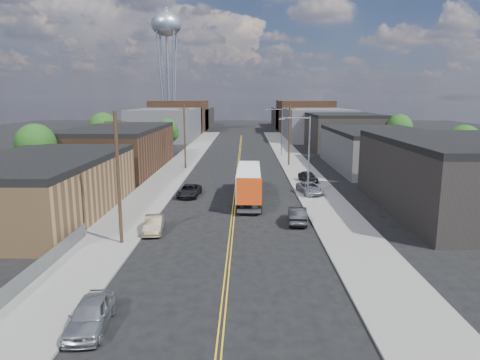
{
  "coord_description": "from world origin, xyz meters",
  "views": [
    {
      "loc": [
        1.14,
        -20.74,
        10.92
      ],
      "look_at": [
        0.6,
        22.88,
        2.5
      ],
      "focal_mm": 32.0,
      "sensor_mm": 36.0,
      "label": 1
    }
  ],
  "objects_px": {
    "car_left_b": "(154,224)",
    "car_right_oncoming": "(297,215)",
    "semi_truck": "(249,181)",
    "water_tower": "(167,29)",
    "car_left_c": "(189,191)",
    "car_right_lot_a": "(310,188)",
    "car_right_lot_c": "(308,177)",
    "car_left_a": "(91,314)"
  },
  "relations": [
    {
      "from": "water_tower",
      "to": "car_right_lot_a",
      "type": "distance_m",
      "value": 93.38
    },
    {
      "from": "water_tower",
      "to": "car_right_lot_c",
      "type": "bearing_deg",
      "value": -67.6
    },
    {
      "from": "car_left_c",
      "to": "car_right_lot_c",
      "type": "relative_size",
      "value": 1.18
    },
    {
      "from": "semi_truck",
      "to": "water_tower",
      "type": "bearing_deg",
      "value": 106.38
    },
    {
      "from": "car_right_lot_a",
      "to": "semi_truck",
      "type": "bearing_deg",
      "value": -172.84
    },
    {
      "from": "water_tower",
      "to": "car_left_c",
      "type": "relative_size",
      "value": 7.76
    },
    {
      "from": "car_left_b",
      "to": "car_right_oncoming",
      "type": "bearing_deg",
      "value": 6.29
    },
    {
      "from": "car_left_a",
      "to": "car_right_lot_a",
      "type": "distance_m",
      "value": 32.49
    },
    {
      "from": "car_left_c",
      "to": "car_left_b",
      "type": "bearing_deg",
      "value": -90.99
    },
    {
      "from": "car_left_b",
      "to": "water_tower",
      "type": "bearing_deg",
      "value": 92.38
    },
    {
      "from": "car_right_lot_a",
      "to": "car_right_lot_c",
      "type": "relative_size",
      "value": 1.15
    },
    {
      "from": "car_left_a",
      "to": "car_right_oncoming",
      "type": "height_order",
      "value": "same"
    },
    {
      "from": "water_tower",
      "to": "car_right_lot_c",
      "type": "xyz_separation_m",
      "value": [
        31.32,
        -76.0,
        -29.81
      ]
    },
    {
      "from": "semi_truck",
      "to": "car_right_lot_c",
      "type": "bearing_deg",
      "value": 50.69
    },
    {
      "from": "car_right_oncoming",
      "to": "car_right_lot_c",
      "type": "relative_size",
      "value": 1.11
    },
    {
      "from": "car_right_lot_c",
      "to": "car_right_oncoming",
      "type": "bearing_deg",
      "value": -114.45
    },
    {
      "from": "car_right_lot_a",
      "to": "car_right_lot_c",
      "type": "distance_m",
      "value": 7.1
    },
    {
      "from": "car_left_a",
      "to": "water_tower",
      "type": "bearing_deg",
      "value": 93.89
    },
    {
      "from": "semi_truck",
      "to": "car_left_b",
      "type": "height_order",
      "value": "semi_truck"
    },
    {
      "from": "car_left_a",
      "to": "car_right_lot_c",
      "type": "xyz_separation_m",
      "value": [
        15.56,
        36.0,
        0.1
      ]
    },
    {
      "from": "semi_truck",
      "to": "car_right_lot_c",
      "type": "relative_size",
      "value": 3.46
    },
    {
      "from": "semi_truck",
      "to": "car_right_oncoming",
      "type": "height_order",
      "value": "semi_truck"
    },
    {
      "from": "car_right_oncoming",
      "to": "semi_truck",
      "type": "bearing_deg",
      "value": -60.34
    },
    {
      "from": "car_left_a",
      "to": "car_left_c",
      "type": "distance_m",
      "value": 28.02
    },
    {
      "from": "water_tower",
      "to": "semi_truck",
      "type": "relative_size",
      "value": 2.64
    },
    {
      "from": "car_left_b",
      "to": "car_right_lot_a",
      "type": "xyz_separation_m",
      "value": [
        14.91,
        13.96,
        0.12
      ]
    },
    {
      "from": "car_left_a",
      "to": "car_right_oncoming",
      "type": "xyz_separation_m",
      "value": [
        11.99,
        17.8,
        0.0
      ]
    },
    {
      "from": "car_left_a",
      "to": "car_right_lot_a",
      "type": "bearing_deg",
      "value": 58.88
    },
    {
      "from": "car_left_c",
      "to": "car_left_a",
      "type": "bearing_deg",
      "value": -87.72
    },
    {
      "from": "car_right_oncoming",
      "to": "water_tower",
      "type": "bearing_deg",
      "value": -69.26
    },
    {
      "from": "water_tower",
      "to": "semi_truck",
      "type": "height_order",
      "value": "water_tower"
    },
    {
      "from": "car_right_lot_a",
      "to": "car_right_lot_c",
      "type": "height_order",
      "value": "car_right_lot_c"
    },
    {
      "from": "car_left_b",
      "to": "car_right_lot_a",
      "type": "bearing_deg",
      "value": 36.36
    },
    {
      "from": "car_left_c",
      "to": "car_right_oncoming",
      "type": "bearing_deg",
      "value": -38.59
    },
    {
      "from": "semi_truck",
      "to": "car_right_oncoming",
      "type": "relative_size",
      "value": 3.13
    },
    {
      "from": "water_tower",
      "to": "car_left_c",
      "type": "bearing_deg",
      "value": -78.65
    },
    {
      "from": "car_left_a",
      "to": "car_left_b",
      "type": "xyz_separation_m",
      "value": [
        -0.16,
        14.99,
        -0.07
      ]
    },
    {
      "from": "semi_truck",
      "to": "car_left_a",
      "type": "height_order",
      "value": "semi_truck"
    },
    {
      "from": "car_right_lot_c",
      "to": "semi_truck",
      "type": "bearing_deg",
      "value": -143.62
    },
    {
      "from": "semi_truck",
      "to": "car_right_lot_a",
      "type": "xyz_separation_m",
      "value": [
        7.01,
        2.18,
        -1.28
      ]
    },
    {
      "from": "car_left_b",
      "to": "semi_truck",
      "type": "bearing_deg",
      "value": 49.41
    },
    {
      "from": "car_left_b",
      "to": "car_right_oncoming",
      "type": "distance_m",
      "value": 12.47
    }
  ]
}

